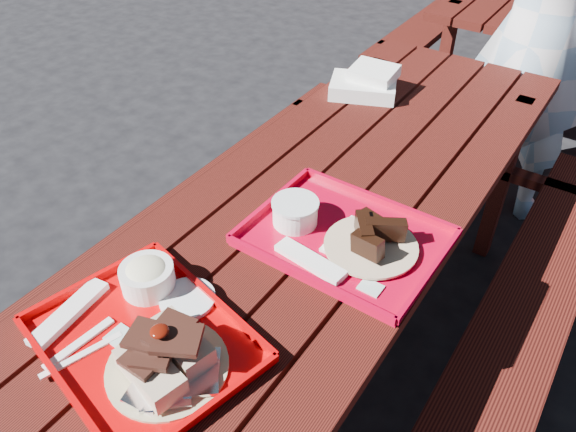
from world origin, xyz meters
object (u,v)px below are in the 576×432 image
Objects in this scene: picnic_table_near at (316,257)px; far_tray at (341,235)px; person at (537,37)px; near_tray at (151,328)px.

far_tray is (0.12, -0.09, 0.21)m from picnic_table_near.
person is at bearing 86.61° from far_tray.
near_tray is 0.52m from far_tray.
near_tray is at bearing -110.03° from far_tray.
far_tray is 1.47m from person.
far_tray is at bearing 88.28° from person.
far_tray is at bearing -37.01° from picnic_table_near.
picnic_table_near is 0.63m from near_tray.
person is (0.09, 1.47, 0.05)m from far_tray.
near_tray is (-0.06, -0.58, 0.22)m from picnic_table_near.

